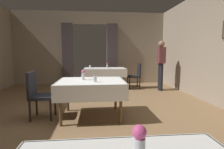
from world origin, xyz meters
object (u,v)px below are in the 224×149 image
at_px(flower_vase_near, 139,143).
at_px(flower_vase_mid, 83,75).
at_px(glass_far_b, 90,66).
at_px(person_waiter_by_doorway, 161,61).
at_px(dining_table_mid, 91,85).
at_px(chair_far_right, 136,74).
at_px(glass_mid_b, 95,79).
at_px(dining_table_far, 105,71).
at_px(chair_mid_left, 38,93).
at_px(flower_vase_far, 107,65).

height_order(flower_vase_near, flower_vase_mid, flower_vase_mid).
xyz_separation_m(glass_far_b, person_waiter_by_doorway, (2.46, -0.74, 0.22)).
height_order(dining_table_mid, chair_far_right, chair_far_right).
distance_m(flower_vase_mid, glass_mid_b, 0.38).
relative_size(dining_table_far, glass_far_b, 15.25).
distance_m(dining_table_far, glass_far_b, 0.60).
bearing_deg(flower_vase_mid, glass_mid_b, -50.50).
bearing_deg(glass_mid_b, dining_table_far, 83.63).
xyz_separation_m(flower_vase_mid, glass_far_b, (0.05, 3.07, -0.06)).
bearing_deg(flower_vase_near, glass_mid_b, 94.91).
xyz_separation_m(chair_far_right, person_waiter_by_doorway, (0.77, -0.46, 0.51)).
height_order(chair_mid_left, flower_vase_mid, flower_vase_mid).
distance_m(glass_mid_b, flower_vase_far, 3.10).
bearing_deg(glass_mid_b, flower_vase_far, 81.90).
relative_size(dining_table_mid, dining_table_far, 0.86).
relative_size(chair_mid_left, glass_mid_b, 7.87).
height_order(chair_far_right, flower_vase_far, flower_vase_far).
xyz_separation_m(chair_far_right, glass_mid_b, (-1.50, -3.09, 0.29)).
bearing_deg(person_waiter_by_doorway, flower_vase_mid, -137.07).
bearing_deg(dining_table_mid, glass_far_b, 92.09).
height_order(dining_table_mid, flower_vase_mid, flower_vase_mid).
bearing_deg(chair_mid_left, glass_mid_b, -12.11).
bearing_deg(person_waiter_by_doorway, glass_far_b, 163.36).
distance_m(chair_far_right, person_waiter_by_doorway, 1.03).
relative_size(glass_far_b, person_waiter_by_doorway, 0.06).
distance_m(chair_far_right, glass_mid_b, 3.45).
relative_size(dining_table_far, person_waiter_by_doorway, 0.89).
relative_size(glass_mid_b, glass_far_b, 1.18).
xyz_separation_m(flower_vase_near, glass_mid_b, (-0.21, 2.49, -0.05)).
xyz_separation_m(chair_far_right, flower_vase_mid, (-1.74, -2.80, 0.35)).
relative_size(dining_table_far, chair_mid_left, 1.64).
bearing_deg(glass_mid_b, dining_table_mid, 109.22).
bearing_deg(flower_vase_near, flower_vase_far, 87.70).
bearing_deg(dining_table_far, chair_far_right, -4.06).
distance_m(flower_vase_mid, flower_vase_far, 2.86).
xyz_separation_m(dining_table_mid, dining_table_far, (0.43, 2.96, -0.00)).
bearing_deg(flower_vase_far, person_waiter_by_doorway, -13.39).
bearing_deg(chair_far_right, glass_mid_b, -115.93).
xyz_separation_m(chair_mid_left, flower_vase_mid, (0.87, 0.05, 0.35)).
height_order(dining_table_far, glass_mid_b, glass_mid_b).
bearing_deg(chair_far_right, flower_vase_near, -103.00).
bearing_deg(person_waiter_by_doorway, flower_vase_near, -111.90).
distance_m(glass_far_b, person_waiter_by_doorway, 2.58).
height_order(flower_vase_far, person_waiter_by_doorway, person_waiter_by_doorway).
xyz_separation_m(chair_far_right, glass_far_b, (-1.69, 0.28, 0.28)).
height_order(chair_far_right, flower_vase_near, flower_vase_near).
bearing_deg(glass_far_b, flower_vase_mid, -90.96).
bearing_deg(flower_vase_mid, flower_vase_far, 76.27).
distance_m(dining_table_mid, chair_mid_left, 1.05).
distance_m(chair_mid_left, chair_far_right, 3.87).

